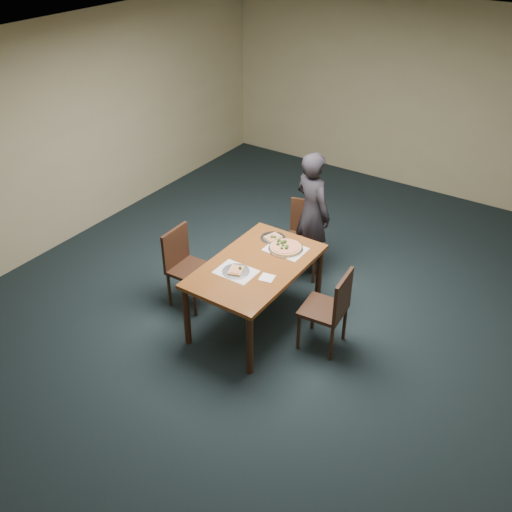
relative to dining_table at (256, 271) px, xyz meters
The scene contains 13 objects.
ground 0.70m from the dining_table, 112.77° to the left, with size 8.00×8.00×0.00m, color black.
room_shell 1.10m from the dining_table, 112.77° to the left, with size 8.00×8.00×8.00m.
dining_table is the anchor object (origin of this frame).
chair_far 1.19m from the dining_table, 93.80° to the left, with size 0.52×0.52×0.91m.
chair_left 0.89m from the dining_table, behind, with size 0.43×0.43×0.91m.
chair_right 0.86m from the dining_table, ahead, with size 0.46×0.46×0.91m.
diner 1.28m from the dining_table, 92.16° to the left, with size 0.56×0.37×1.53m, color black.
placemat_main 0.44m from the dining_table, 75.72° to the left, with size 0.42×0.32×0.00m, color white.
placemat_near 0.26m from the dining_table, 111.40° to the right, with size 0.40×0.30×0.00m, color white.
pizza_pan 0.44m from the dining_table, 76.15° to the left, with size 0.38×0.38×0.07m.
slice_plate_near 0.27m from the dining_table, 111.19° to the right, with size 0.28×0.28×0.06m.
slice_plate_far 0.55m from the dining_table, 103.49° to the left, with size 0.28×0.28×0.06m.
napkin 0.29m from the dining_table, 32.72° to the right, with size 0.14×0.14×0.01m, color white.
Camera 1 is at (2.80, -4.28, 4.02)m, focal length 40.00 mm.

